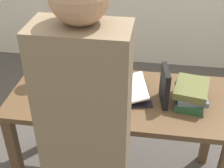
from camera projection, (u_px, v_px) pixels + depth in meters
The scene contains 8 objects.
reading_desk at pixel (120, 110), 2.00m from camera, with size 1.37×0.63×0.75m.
open_book at pixel (107, 91), 1.94m from camera, with size 0.59×0.43×0.07m.
book_stack_tall at pixel (191, 94), 1.84m from camera, with size 0.23×0.27×0.12m.
book_standing_upright at pixel (165, 86), 1.82m from camera, with size 0.06×0.19×0.23m.
reading_lamp at pixel (44, 39), 1.92m from camera, with size 0.13×0.13×0.40m.
coffee_mug at pixel (80, 75), 2.06m from camera, with size 0.09×0.11×0.08m.
pencil at pixel (92, 115), 1.77m from camera, with size 0.03×0.15×0.01m.
person_reader at pixel (88, 158), 1.40m from camera, with size 0.36×0.22×1.67m.
Camera 1 is at (0.18, -1.57, 1.88)m, focal length 50.00 mm.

